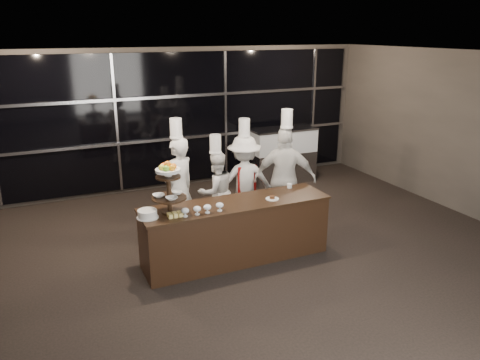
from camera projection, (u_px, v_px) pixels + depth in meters
name	position (u px, v px, depth m)	size (l,w,h in m)	color
room	(289.00, 187.00, 5.70)	(10.00, 10.00, 10.00)	black
window_wall	(173.00, 120.00, 9.99)	(8.60, 0.10, 2.80)	black
buffet_counter	(236.00, 231.00, 7.00)	(2.84, 0.74, 0.92)	black
display_stand	(168.00, 184.00, 6.34)	(0.48, 0.48, 0.74)	black
compotes	(202.00, 208.00, 6.41)	(0.61, 0.11, 0.12)	silver
layer_cake	(147.00, 214.00, 6.28)	(0.30, 0.30, 0.11)	white
pastry_squares	(175.00, 215.00, 6.33)	(0.20, 0.13, 0.05)	#E9D472
small_plate	(272.00, 198.00, 6.98)	(0.20, 0.20, 0.05)	white
chef_cup	(290.00, 186.00, 7.48)	(0.08, 0.08, 0.07)	white
display_case	(282.00, 152.00, 10.60)	(1.49, 0.65, 1.24)	#A5A5AA
chef_a	(179.00, 188.00, 7.57)	(0.75, 0.65, 2.03)	silver
chef_b	(216.00, 191.00, 7.98)	(0.74, 0.61, 1.69)	white
chef_c	(244.00, 180.00, 8.20)	(1.13, 0.78, 1.91)	silver
chef_d	(285.00, 178.00, 7.99)	(1.13, 0.90, 2.10)	silver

